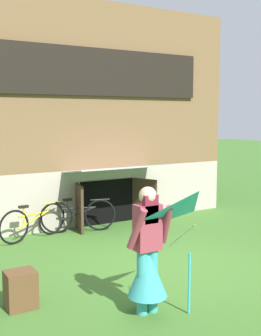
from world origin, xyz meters
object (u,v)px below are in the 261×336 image
at_px(bicycle_yellow, 33,222).
at_px(wooden_crate, 21,290).
at_px(person, 148,261).
at_px(kite, 199,221).
at_px(bicycle_black, 78,215).

relative_size(bicycle_yellow, wooden_crate, 3.11).
xyz_separation_m(person, bicycle_yellow, (-0.23, 4.05, -0.34)).
relative_size(person, kite, 1.08).
xyz_separation_m(kite, wooden_crate, (-1.78, 1.50, -1.03)).
height_order(person, bicycle_yellow, person).
distance_m(kite, bicycle_black, 4.72).
xyz_separation_m(bicycle_black, bicycle_yellow, (-1.03, -0.05, -0.00)).
height_order(bicycle_black, wooden_crate, bicycle_black).
distance_m(bicycle_black, bicycle_yellow, 1.03).
bearing_deg(kite, bicycle_black, 84.94).
bearing_deg(person, wooden_crate, 136.85).
distance_m(person, wooden_crate, 1.75).
bearing_deg(wooden_crate, kite, -40.01).
bearing_deg(wooden_crate, bicycle_black, 54.90).
height_order(bicycle_black, bicycle_yellow, bicycle_black).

